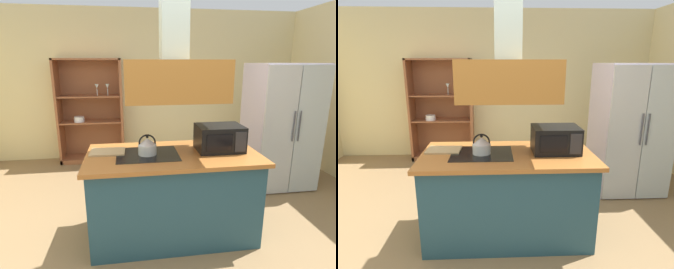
% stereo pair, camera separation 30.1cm
% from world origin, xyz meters
% --- Properties ---
extents(ground_plane, '(7.80, 7.80, 0.00)m').
position_xyz_m(ground_plane, '(0.00, 0.00, 0.00)').
color(ground_plane, olive).
extents(wall_back, '(6.00, 0.12, 2.70)m').
position_xyz_m(wall_back, '(0.00, 3.00, 1.35)').
color(wall_back, beige).
rests_on(wall_back, ground).
extents(kitchen_island, '(1.70, 0.86, 0.90)m').
position_xyz_m(kitchen_island, '(0.15, 0.32, 0.45)').
color(kitchen_island, '#204453').
rests_on(kitchen_island, ground).
extents(range_hood, '(0.90, 0.70, 1.26)m').
position_xyz_m(range_hood, '(0.15, 0.32, 1.73)').
color(range_hood, '#A86928').
extents(refrigerator, '(0.90, 0.78, 1.76)m').
position_xyz_m(refrigerator, '(1.88, 1.33, 0.88)').
color(refrigerator, '#BEB3C9').
rests_on(refrigerator, ground).
extents(dish_cabinet, '(1.13, 0.40, 1.84)m').
position_xyz_m(dish_cabinet, '(-0.94, 2.78, 0.81)').
color(dish_cabinet, brown).
rests_on(dish_cabinet, ground).
extents(kettle, '(0.18, 0.18, 0.20)m').
position_xyz_m(kettle, '(-0.11, 0.32, 0.99)').
color(kettle, silver).
rests_on(kettle, kitchen_island).
extents(cutting_board, '(0.35, 0.25, 0.02)m').
position_xyz_m(cutting_board, '(-0.50, 0.43, 0.91)').
color(cutting_board, tan).
rests_on(cutting_board, kitchen_island).
extents(microwave, '(0.46, 0.35, 0.26)m').
position_xyz_m(microwave, '(0.63, 0.35, 1.03)').
color(microwave, black).
rests_on(microwave, kitchen_island).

